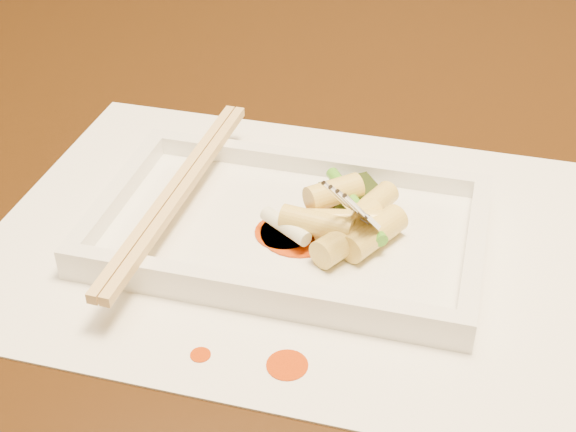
% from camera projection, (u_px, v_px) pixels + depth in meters
% --- Properties ---
extents(table, '(1.40, 0.90, 0.75)m').
position_uv_depth(table, '(308.00, 245.00, 0.71)').
color(table, black).
rests_on(table, ground).
extents(placemat, '(0.40, 0.30, 0.00)m').
position_uv_depth(placemat, '(288.00, 238.00, 0.55)').
color(placemat, white).
rests_on(placemat, table).
extents(sauce_splatter_a, '(0.02, 0.02, 0.00)m').
position_uv_depth(sauce_splatter_a, '(287.00, 365.00, 0.45)').
color(sauce_splatter_a, '#C03805').
rests_on(sauce_splatter_a, placemat).
extents(sauce_splatter_b, '(0.01, 0.01, 0.00)m').
position_uv_depth(sauce_splatter_b, '(200.00, 355.00, 0.46)').
color(sauce_splatter_b, '#C03805').
rests_on(sauce_splatter_b, placemat).
extents(plate_base, '(0.26, 0.16, 0.01)m').
position_uv_depth(plate_base, '(288.00, 233.00, 0.55)').
color(plate_base, white).
rests_on(plate_base, placemat).
extents(plate_rim_far, '(0.26, 0.01, 0.01)m').
position_uv_depth(plate_rim_far, '(313.00, 163.00, 0.60)').
color(plate_rim_far, white).
rests_on(plate_rim_far, plate_base).
extents(plate_rim_near, '(0.26, 0.01, 0.01)m').
position_uv_depth(plate_rim_near, '(256.00, 290.00, 0.48)').
color(plate_rim_near, white).
rests_on(plate_rim_near, plate_base).
extents(plate_rim_left, '(0.01, 0.14, 0.01)m').
position_uv_depth(plate_rim_left, '(118.00, 193.00, 0.56)').
color(plate_rim_left, white).
rests_on(plate_rim_left, plate_base).
extents(plate_rim_right, '(0.01, 0.14, 0.01)m').
position_uv_depth(plate_rim_right, '(475.00, 249.00, 0.51)').
color(plate_rim_right, white).
rests_on(plate_rim_right, plate_base).
extents(veg_piece, '(0.05, 0.05, 0.01)m').
position_uv_depth(veg_piece, '(351.00, 194.00, 0.56)').
color(veg_piece, black).
rests_on(veg_piece, plate_base).
extents(scallion_white, '(0.04, 0.03, 0.01)m').
position_uv_depth(scallion_white, '(285.00, 226.00, 0.52)').
color(scallion_white, '#EAEACC').
rests_on(scallion_white, plate_base).
extents(scallion_green, '(0.06, 0.08, 0.01)m').
position_uv_depth(scallion_green, '(355.00, 205.00, 0.54)').
color(scallion_green, '#398D16').
rests_on(scallion_green, plate_base).
extents(chopstick_a, '(0.01, 0.24, 0.01)m').
position_uv_depth(chopstick_a, '(173.00, 189.00, 0.55)').
color(chopstick_a, '#DCB16E').
rests_on(chopstick_a, plate_rim_near).
extents(chopstick_b, '(0.01, 0.24, 0.01)m').
position_uv_depth(chopstick_b, '(184.00, 191.00, 0.55)').
color(chopstick_b, '#DCB16E').
rests_on(chopstick_b, plate_rim_near).
extents(fork, '(0.09, 0.10, 0.14)m').
position_uv_depth(fork, '(404.00, 133.00, 0.50)').
color(fork, silver).
rests_on(fork, plate_base).
extents(sauce_blob_0, '(0.05, 0.05, 0.00)m').
position_uv_depth(sauce_blob_0, '(299.00, 233.00, 0.54)').
color(sauce_blob_0, '#C03805').
rests_on(sauce_blob_0, plate_base).
extents(sauce_blob_1, '(0.04, 0.04, 0.00)m').
position_uv_depth(sauce_blob_1, '(284.00, 232.00, 0.54)').
color(sauce_blob_1, '#C03805').
rests_on(sauce_blob_1, plate_base).
extents(rice_cake_0, '(0.04, 0.05, 0.02)m').
position_uv_depth(rice_cake_0, '(349.00, 224.00, 0.53)').
color(rice_cake_0, '#F0DE70').
rests_on(rice_cake_0, plate_base).
extents(rice_cake_1, '(0.04, 0.05, 0.02)m').
position_uv_depth(rice_cake_1, '(374.00, 233.00, 0.52)').
color(rice_cake_1, '#F0DE70').
rests_on(rice_cake_1, plate_base).
extents(rice_cake_2, '(0.05, 0.02, 0.02)m').
position_uv_depth(rice_cake_2, '(317.00, 224.00, 0.52)').
color(rice_cake_2, '#F0DE70').
rests_on(rice_cake_2, plate_base).
extents(rice_cake_3, '(0.04, 0.05, 0.02)m').
position_uv_depth(rice_cake_3, '(344.00, 240.00, 0.51)').
color(rice_cake_3, '#F0DE70').
rests_on(rice_cake_3, plate_base).
extents(rice_cake_4, '(0.05, 0.03, 0.02)m').
position_uv_depth(rice_cake_4, '(343.00, 223.00, 0.53)').
color(rice_cake_4, '#F0DE70').
rests_on(rice_cake_4, plate_base).
extents(rice_cake_5, '(0.04, 0.04, 0.02)m').
position_uv_depth(rice_cake_5, '(334.00, 193.00, 0.55)').
color(rice_cake_5, '#F0DE70').
rests_on(rice_cake_5, plate_base).
extents(rice_cake_6, '(0.03, 0.04, 0.02)m').
position_uv_depth(rice_cake_6, '(373.00, 204.00, 0.55)').
color(rice_cake_6, '#F0DE70').
rests_on(rice_cake_6, plate_base).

